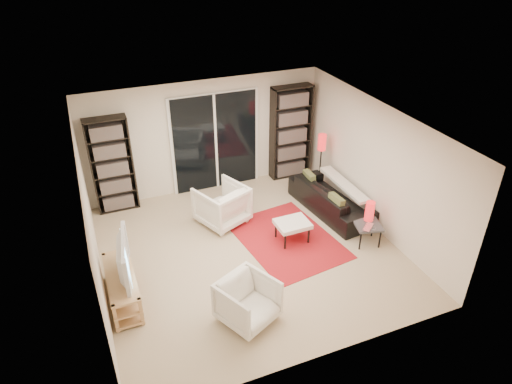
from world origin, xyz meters
The scene contains 20 objects.
floor centered at (0.00, 0.00, 0.00)m, with size 5.00×5.00×0.00m, color beige.
wall_back centered at (0.00, 2.50, 1.20)m, with size 5.00×0.02×2.40m, color silver.
wall_front centered at (0.00, -2.50, 1.20)m, with size 5.00×0.02×2.40m, color silver.
wall_left centered at (-2.50, 0.00, 1.20)m, with size 0.02×5.00×2.40m, color silver.
wall_right centered at (2.50, 0.00, 1.20)m, with size 0.02×5.00×2.40m, color silver.
ceiling centered at (0.00, 0.00, 2.40)m, with size 5.00×5.00×0.02m, color white.
sliding_door centered at (0.20, 2.46, 1.05)m, with size 1.92×0.08×2.16m.
bookshelf_left centered at (-1.95, 2.33, 0.98)m, with size 0.80×0.30×1.95m.
bookshelf_right centered at (1.90, 2.33, 1.05)m, with size 0.90×0.30×2.10m.
tv_stand centered at (-2.24, -0.42, 0.26)m, with size 0.42×1.30×0.50m.
tv centered at (-2.22, -0.42, 0.80)m, with size 1.06×0.14×0.61m, color black.
rug centered at (0.77, 0.05, 0.01)m, with size 1.57×2.12×0.01m, color #B0171E.
sofa centered at (2.00, 0.63, 0.29)m, with size 1.97×0.77×0.58m, color black.
armchair_back centered at (-0.15, 1.06, 0.39)m, with size 0.84×0.86×0.78m, color white.
armchair_front centered at (-0.61, -1.50, 0.35)m, with size 0.74×0.76×0.69m, color white.
ottoman centered at (0.84, 0.01, 0.35)m, with size 0.60×0.49×0.40m.
side_table centered at (2.06, -0.56, 0.35)m, with size 0.55×0.55×0.40m.
laptop centered at (2.03, -0.69, 0.41)m, with size 0.30×0.19×0.02m, color silver.
table_lamp centered at (2.16, -0.43, 0.58)m, with size 0.16×0.16×0.37m, color red.
floor_lamp centered at (2.23, 1.51, 0.96)m, with size 0.19×0.19×1.28m.
Camera 1 is at (-2.32, -6.04, 5.03)m, focal length 32.00 mm.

